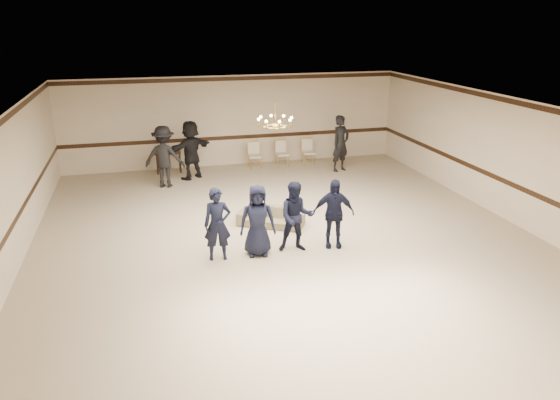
# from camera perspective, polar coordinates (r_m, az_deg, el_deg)

# --- Properties ---
(room) EXTENTS (12.01, 14.01, 3.21)m
(room) POSITION_cam_1_polar(r_m,az_deg,el_deg) (12.53, 0.62, 2.78)
(room) COLOR #B6A58C
(room) RESTS_ON ground
(chair_rail) EXTENTS (12.00, 0.02, 0.14)m
(chair_rail) POSITION_cam_1_polar(r_m,az_deg,el_deg) (19.30, -4.94, 6.73)
(chair_rail) COLOR black
(chair_rail) RESTS_ON wall_back
(crown_molding) EXTENTS (12.00, 0.02, 0.14)m
(crown_molding) POSITION_cam_1_polar(r_m,az_deg,el_deg) (18.96, -5.13, 12.88)
(crown_molding) COLOR black
(crown_molding) RESTS_ON wall_back
(chandelier) EXTENTS (0.94, 0.94, 0.89)m
(chandelier) POSITION_cam_1_polar(r_m,az_deg,el_deg) (13.19, -0.53, 9.30)
(chandelier) COLOR #B6973A
(chandelier) RESTS_ON ceiling
(boy_a) EXTENTS (0.63, 0.44, 1.65)m
(boy_a) POSITION_cam_1_polar(r_m,az_deg,el_deg) (11.69, -6.75, -2.62)
(boy_a) COLOR black
(boy_a) RESTS_ON floor
(boy_b) EXTENTS (0.87, 0.62, 1.65)m
(boy_b) POSITION_cam_1_polar(r_m,az_deg,el_deg) (11.83, -2.44, -2.23)
(boy_b) COLOR black
(boy_b) RESTS_ON floor
(boy_c) EXTENTS (0.90, 0.76, 1.65)m
(boy_c) POSITION_cam_1_polar(r_m,az_deg,el_deg) (12.04, 1.75, -1.83)
(boy_c) COLOR black
(boy_c) RESTS_ON floor
(boy_d) EXTENTS (1.03, 0.61, 1.65)m
(boy_d) POSITION_cam_1_polar(r_m,az_deg,el_deg) (12.32, 5.77, -1.43)
(boy_d) COLOR black
(boy_d) RESTS_ON floor
(settee) EXTENTS (1.80, 1.42, 0.49)m
(settee) POSITION_cam_1_polar(r_m,az_deg,el_deg) (13.68, -0.99, -1.78)
(settee) COLOR #6D6549
(settee) RESTS_ON floor
(adult_left) EXTENTS (1.42, 1.08, 1.95)m
(adult_left) POSITION_cam_1_polar(r_m,az_deg,el_deg) (17.02, -12.35, 4.57)
(adult_left) COLOR black
(adult_left) RESTS_ON floor
(adult_mid) EXTENTS (1.83, 1.45, 1.95)m
(adult_mid) POSITION_cam_1_polar(r_m,az_deg,el_deg) (17.75, -9.56, 5.35)
(adult_mid) COLOR black
(adult_mid) RESTS_ON floor
(adult_right) EXTENTS (0.84, 0.71, 1.95)m
(adult_right) POSITION_cam_1_polar(r_m,az_deg,el_deg) (18.52, 6.54, 6.06)
(adult_right) COLOR black
(adult_right) RESTS_ON floor
(banquet_chair_left) EXTENTS (0.46, 0.46, 0.91)m
(banquet_chair_left) POSITION_cam_1_polar(r_m,az_deg,el_deg) (18.85, -2.72, 4.78)
(banquet_chair_left) COLOR beige
(banquet_chair_left) RESTS_ON floor
(banquet_chair_mid) EXTENTS (0.48, 0.48, 0.91)m
(banquet_chair_mid) POSITION_cam_1_polar(r_m,az_deg,el_deg) (19.08, 0.23, 4.98)
(banquet_chair_mid) COLOR beige
(banquet_chair_mid) RESTS_ON floor
(banquet_chair_right) EXTENTS (0.46, 0.46, 0.91)m
(banquet_chair_right) POSITION_cam_1_polar(r_m,az_deg,el_deg) (19.35, 3.10, 5.16)
(banquet_chair_right) COLOR beige
(banquet_chair_right) RESTS_ON floor
(console_table) EXTENTS (0.90, 0.45, 0.73)m
(console_table) POSITION_cam_1_polar(r_m,az_deg,el_deg) (18.70, -11.89, 3.97)
(console_table) COLOR black
(console_table) RESTS_ON floor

